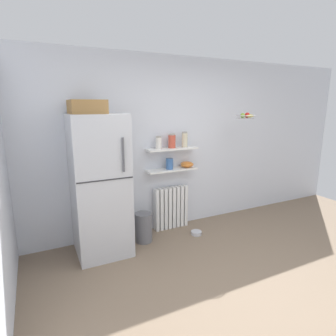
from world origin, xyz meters
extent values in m
plane|color=#7A6651|center=(0.00, 0.50, 0.00)|extent=(7.04, 7.04, 0.00)
cube|color=silver|center=(0.00, 2.05, 1.30)|extent=(7.04, 0.10, 2.60)
cube|color=#B7BABF|center=(-1.19, 1.66, 0.90)|extent=(0.66, 0.68, 1.79)
cube|color=#262628|center=(-1.19, 1.32, 1.06)|extent=(0.65, 0.01, 0.01)
cylinder|color=#4C4C51|center=(-0.98, 1.30, 1.34)|extent=(0.02, 0.02, 0.40)
cube|color=olive|center=(-1.29, 1.66, 1.87)|extent=(0.40, 0.47, 0.16)
cube|color=white|center=(-0.30, 1.92, 0.33)|extent=(0.05, 0.12, 0.66)
cube|color=white|center=(-0.23, 1.92, 0.33)|extent=(0.05, 0.12, 0.66)
cube|color=white|center=(-0.16, 1.92, 0.33)|extent=(0.05, 0.12, 0.66)
cube|color=white|center=(-0.09, 1.92, 0.33)|extent=(0.05, 0.12, 0.66)
cube|color=white|center=(-0.02, 1.92, 0.33)|extent=(0.05, 0.12, 0.66)
cube|color=white|center=(0.05, 1.92, 0.33)|extent=(0.05, 0.12, 0.66)
cube|color=white|center=(0.12, 1.92, 0.33)|extent=(0.05, 0.12, 0.66)
cube|color=white|center=(0.19, 1.92, 0.33)|extent=(0.05, 0.12, 0.66)
cube|color=white|center=(-0.05, 1.89, 0.95)|extent=(0.79, 0.22, 0.02)
cube|color=white|center=(-0.05, 1.89, 1.26)|extent=(0.79, 0.22, 0.02)
cylinder|color=silver|center=(-0.27, 1.89, 1.36)|extent=(0.09, 0.09, 0.17)
cylinder|color=gray|center=(-0.27, 1.89, 1.45)|extent=(0.08, 0.08, 0.02)
cylinder|color=#C64C38|center=(-0.05, 1.89, 1.37)|extent=(0.11, 0.11, 0.19)
cylinder|color=gray|center=(-0.05, 1.89, 1.48)|extent=(0.10, 0.10, 0.02)
cylinder|color=beige|center=(0.16, 1.89, 1.38)|extent=(0.09, 0.09, 0.21)
cylinder|color=gray|center=(0.16, 1.89, 1.50)|extent=(0.08, 0.08, 0.02)
cylinder|color=#38609E|center=(-0.09, 1.89, 1.04)|extent=(0.11, 0.11, 0.16)
ellipsoid|color=orange|center=(0.21, 1.89, 1.00)|extent=(0.20, 0.20, 0.09)
cylinder|color=slate|center=(-0.61, 1.68, 0.21)|extent=(0.24, 0.24, 0.42)
cylinder|color=#B7B7BC|center=(0.18, 1.52, 0.03)|extent=(0.16, 0.16, 0.05)
torus|color=#B2B2B7|center=(1.01, 1.55, 1.74)|extent=(0.32, 0.32, 0.01)
cylinder|color=#A8A8AD|center=(1.01, 1.55, 1.70)|extent=(0.26, 0.26, 0.01)
sphere|color=red|center=(1.05, 1.55, 1.75)|extent=(0.08, 0.08, 0.08)
sphere|color=#7FAD38|center=(0.97, 1.56, 1.74)|extent=(0.07, 0.07, 0.07)
ellipsoid|color=yellow|center=(1.05, 1.52, 1.74)|extent=(0.12, 0.17, 0.05)
camera|label=1|loc=(-1.89, -1.74, 1.89)|focal=29.64mm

